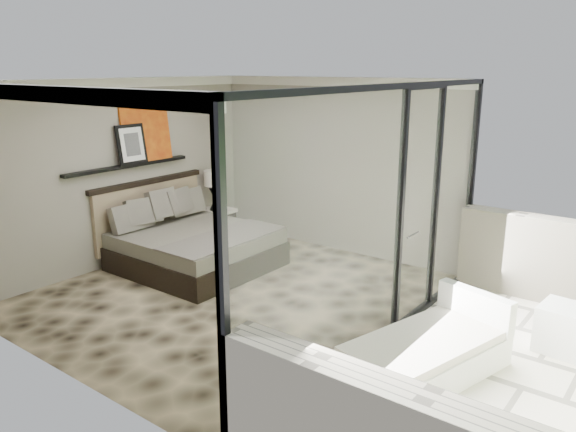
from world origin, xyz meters
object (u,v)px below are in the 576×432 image
Objects in this scene: table_lamp at (215,185)px; lounger at (427,353)px; nightstand at (216,222)px; bed at (191,244)px; ottoman at (564,329)px.

lounger is (4.86, -2.00, -0.75)m from table_lamp.
nightstand is 5.30m from lounger.
bed reaches higher than lounger.
table_lamp reaches higher than bed.
bed is 1.57m from table_lamp.
table_lamp reaches higher than lounger.
table_lamp is 5.31m from lounger.
nightstand is at bearing 173.17° from ottoman.
bed reaches higher than ottoman.
table_lamp is (0.03, -0.03, 0.69)m from nightstand.
bed is at bearing -60.74° from table_lamp.
table_lamp reaches higher than ottoman.
lounger is at bearing -7.09° from nightstand.
ottoman is (5.87, -0.70, -0.03)m from nightstand.
lounger is at bearing -22.32° from table_lamp.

